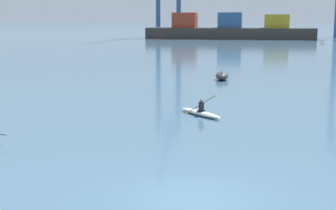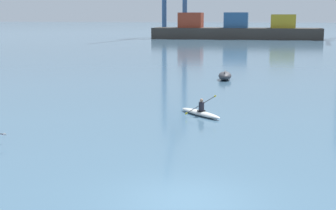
# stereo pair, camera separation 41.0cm
# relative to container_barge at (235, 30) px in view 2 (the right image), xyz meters

# --- Properties ---
(ground_plane) EXTENTS (800.00, 800.00, 0.00)m
(ground_plane) POSITION_rel_container_barge_xyz_m (4.45, -106.44, -2.13)
(ground_plane) COLOR #476B84
(container_barge) EXTENTS (39.28, 8.63, 6.16)m
(container_barge) POSITION_rel_container_barge_xyz_m (0.00, 0.00, 0.00)
(container_barge) COLOR #38332D
(container_barge) RESTS_ON ground
(capsized_dinghy) EXTENTS (1.23, 2.65, 0.76)m
(capsized_dinghy) POSITION_rel_container_barge_xyz_m (3.42, -77.73, -1.78)
(capsized_dinghy) COLOR #38383D
(capsized_dinghy) RESTS_ON ground
(kayak_white) EXTENTS (2.78, 2.87, 1.08)m
(kayak_white) POSITION_rel_container_barge_xyz_m (3.27, -93.59, -1.96)
(kayak_white) COLOR silver
(kayak_white) RESTS_ON ground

